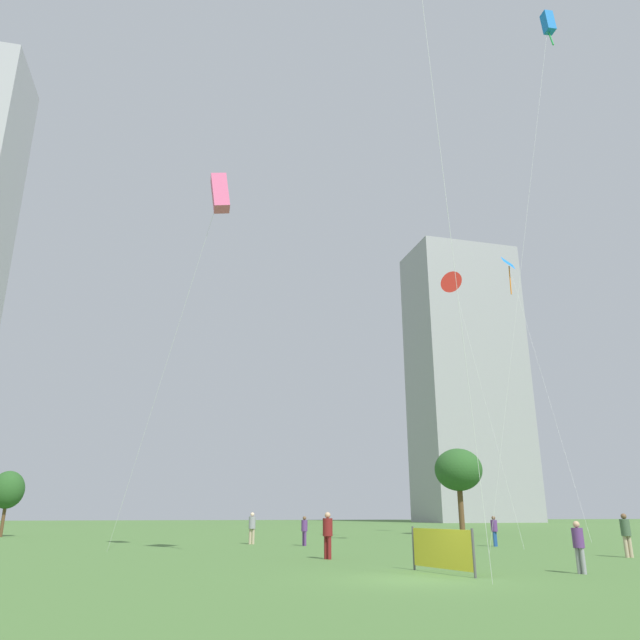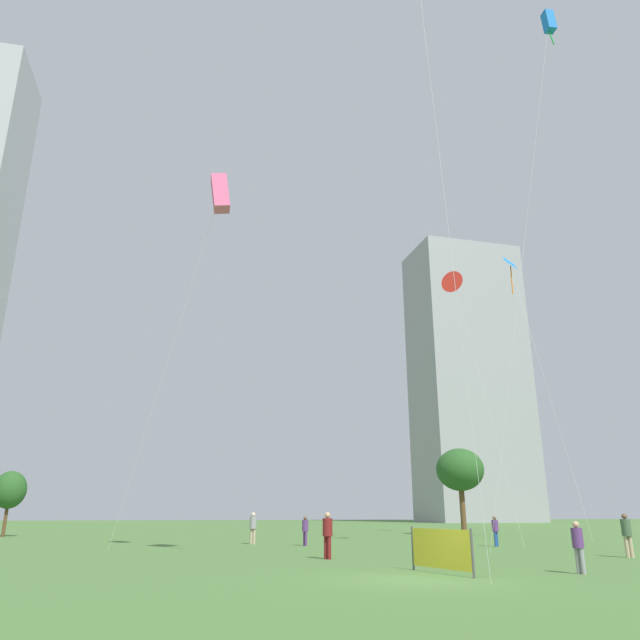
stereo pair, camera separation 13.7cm
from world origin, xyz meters
name	(u,v)px [view 1 (the left image)]	position (x,y,z in m)	size (l,w,h in m)	color
ground	(419,580)	(0.00, 0.00, 0.00)	(280.00, 280.00, 0.00)	#4C7538
person_standing_0	(626,532)	(12.18, 6.59, 1.05)	(0.40, 0.40, 1.82)	tan
person_standing_1	(328,532)	(-0.84, 8.34, 1.08)	(0.42, 0.42, 1.87)	maroon
person_standing_2	(579,543)	(5.71, 0.58, 0.92)	(0.36, 0.36, 1.60)	gray
person_standing_3	(252,526)	(-2.72, 21.26, 1.07)	(0.41, 0.41, 1.86)	tan
person_standing_4	(304,529)	(0.11, 18.74, 0.95)	(0.37, 0.37, 1.64)	#593372
person_standing_5	(494,529)	(10.74, 15.85, 0.96)	(0.37, 0.37, 1.66)	#1E478C
kite_flying_0	(220,194)	(-6.07, 11.06, 18.14)	(5.01, 5.28, 19.26)	silver
kite_flying_1	(548,25)	(14.32, 9.55, 32.19)	(7.14, 1.19, 33.13)	silver
kite_flying_3	(510,268)	(20.77, 27.97, 23.17)	(1.99, 9.35, 24.40)	silver
kite_flying_5	(454,285)	(9.47, 16.03, 16.04)	(2.42, 3.81, 16.82)	silver
park_tree_0	(458,470)	(16.44, 32.51, 5.40)	(4.14, 4.14, 7.26)	brown
park_tree_1	(8,490)	(-21.02, 36.49, 3.58)	(2.54, 2.54, 5.08)	brown
distant_highrise_1	(466,379)	(48.55, 95.22, 28.32)	(21.48, 14.34, 56.64)	#939399
event_banner	(442,549)	(1.42, 1.60, 0.74)	(0.90, 2.98, 1.40)	#4C4C4C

